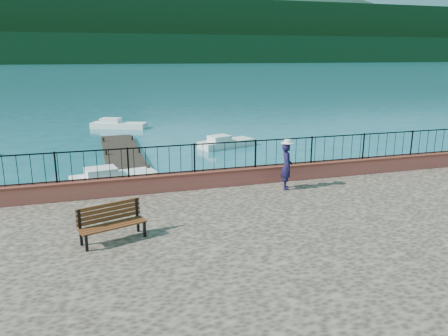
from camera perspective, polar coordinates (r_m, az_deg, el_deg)
ground at (r=12.26m, az=1.80°, el=-12.84°), size 2000.00×2000.00×0.00m
parapet at (r=15.02m, az=-2.72°, el=-1.49°), size 28.00×0.46×0.58m
railing at (r=14.82m, az=-2.75°, el=1.35°), size 27.00×0.05×0.95m
dock at (r=23.01m, az=-12.70°, el=0.41°), size 2.00×16.00×0.30m
far_forest at (r=310.32m, az=-16.97°, el=14.62°), size 900.00×60.00×18.00m
foothills at (r=370.66m, az=-17.23°, el=16.51°), size 900.00×120.00×44.00m
companion_hill at (r=612.56m, az=4.47°, el=14.04°), size 448.00×384.00×180.00m
park_bench at (r=11.16m, az=-14.33°, el=-7.84°), size 1.71×1.01×0.90m
person at (r=14.88m, az=8.19°, el=0.23°), size 0.55×0.67×1.59m
hat at (r=14.69m, az=8.31°, el=3.45°), size 0.44×0.44×0.12m
boat_0 at (r=20.30m, az=-14.18°, el=-0.84°), size 3.92×1.95×0.80m
boat_2 at (r=27.48m, az=0.32°, el=3.59°), size 3.76×2.29×0.80m
boat_4 at (r=35.67m, az=-13.59°, el=5.74°), size 4.46×2.99×0.80m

